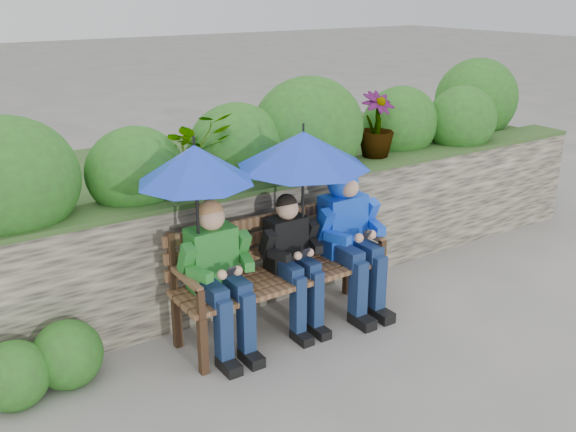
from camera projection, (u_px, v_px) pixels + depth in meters
ground at (295, 335)px, 4.96m from camera, size 60.00×60.00×0.00m
garden_backdrop at (206, 200)px, 6.01m from camera, size 8.00×2.88×1.84m
park_bench at (278, 265)px, 4.94m from camera, size 1.72×0.50×0.91m
boy_left at (219, 271)px, 4.55m from camera, size 0.52×0.60×1.14m
boy_middle at (293, 255)px, 4.90m from camera, size 0.46×0.53×1.07m
boy_right at (349, 229)px, 5.15m from camera, size 0.55×0.66×1.19m
umbrella_left at (195, 164)px, 4.27m from camera, size 0.81×0.81×0.93m
umbrella_right at (303, 150)px, 4.71m from camera, size 1.00×1.00×0.90m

